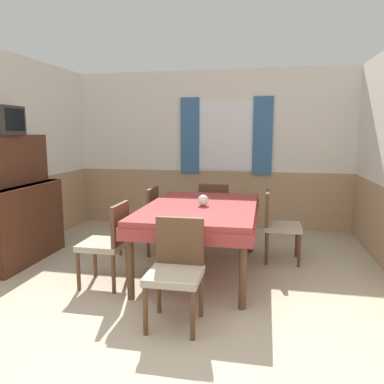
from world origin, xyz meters
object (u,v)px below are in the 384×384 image
at_px(dining_table, 201,214).
at_px(vase, 203,200).
at_px(chair_left_far, 143,217).
at_px(chair_right_far, 278,223).
at_px(tv, 4,120).
at_px(chair_head_near, 176,267).
at_px(chair_left_near, 109,240).
at_px(chair_head_window, 215,210).
at_px(sideboard, 18,208).

bearing_deg(dining_table, vase, -37.87).
height_order(chair_left_far, vase, vase).
distance_m(chair_right_far, tv, 3.46).
xyz_separation_m(dining_table, chair_right_far, (0.87, 0.56, -0.19)).
xyz_separation_m(dining_table, vase, (0.03, -0.03, 0.16)).
xyz_separation_m(chair_head_near, chair_left_near, (-0.87, 0.62, 0.00)).
distance_m(chair_head_window, chair_head_near, 2.37).
bearing_deg(chair_left_far, chair_head_window, -54.53).
bearing_deg(tv, chair_left_far, 28.62).
distance_m(dining_table, chair_right_far, 1.06).
distance_m(dining_table, chair_head_near, 1.20).
distance_m(sideboard, tv, 1.07).
relative_size(chair_left_near, sideboard, 0.56).
xyz_separation_m(chair_head_near, vase, (0.03, 1.16, 0.36)).
height_order(chair_left_near, vase, vase).
height_order(chair_right_far, sideboard, sideboard).
xyz_separation_m(dining_table, tv, (-2.27, -0.20, 1.05)).
relative_size(chair_right_far, chair_left_far, 1.00).
distance_m(tv, vase, 2.47).
height_order(dining_table, tv, tv).
height_order(chair_right_far, chair_head_window, same).
bearing_deg(vase, chair_head_window, 91.54).
bearing_deg(chair_head_window, chair_head_near, -90.00).
height_order(chair_head_window, chair_head_near, same).
bearing_deg(chair_left_near, dining_table, -57.22).
relative_size(chair_left_far, tv, 2.22).
distance_m(chair_right_far, chair_left_far, 1.74).
bearing_deg(vase, sideboard, -178.80).
distance_m(chair_left_near, vase, 1.11).
xyz_separation_m(chair_head_window, tv, (-2.27, -1.38, 1.25)).
bearing_deg(chair_head_near, sideboard, -26.10).
xyz_separation_m(chair_head_near, tv, (-2.27, 0.99, 1.25)).
bearing_deg(chair_head_near, dining_table, -90.00).
height_order(dining_table, vase, vase).
bearing_deg(vase, chair_left_near, -149.33).
relative_size(chair_head_near, sideboard, 0.56).
bearing_deg(dining_table, chair_head_window, 90.00).
xyz_separation_m(chair_left_near, vase, (0.90, 0.54, 0.36)).
height_order(chair_left_far, chair_left_near, same).
xyz_separation_m(chair_head_window, vase, (0.03, -1.21, 0.36)).
relative_size(chair_left_near, vase, 6.99).
height_order(chair_right_far, chair_left_near, same).
bearing_deg(chair_right_far, vase, -55.05).
height_order(chair_right_far, chair_head_near, same).
distance_m(dining_table, chair_left_near, 1.06).
xyz_separation_m(chair_left_far, tv, (-1.39, -0.76, 1.25)).
relative_size(chair_right_far, tv, 2.22).
height_order(dining_table, chair_left_near, chair_left_near).
xyz_separation_m(chair_right_far, chair_left_near, (-1.74, -1.12, 0.00)).
bearing_deg(chair_right_far, chair_left_near, -57.22).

